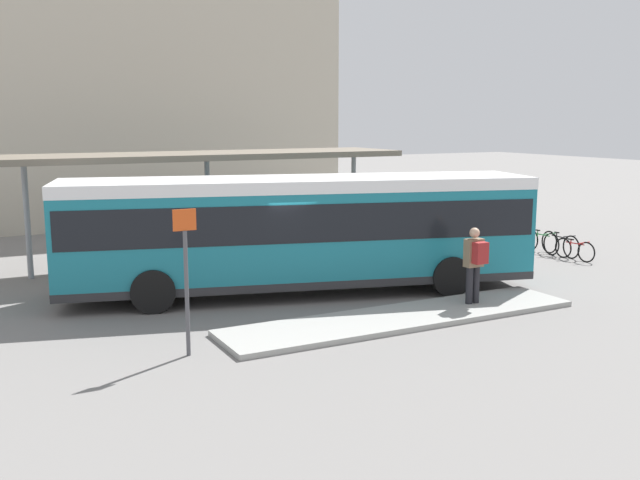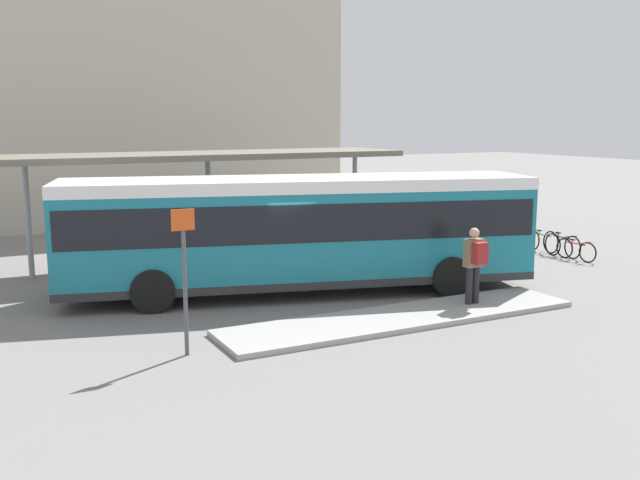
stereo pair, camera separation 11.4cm
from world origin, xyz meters
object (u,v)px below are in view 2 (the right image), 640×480
Objects in this scene: city_bus at (300,226)px; bicycle_black at (561,244)px; bicycle_red at (576,250)px; bicycle_green at (542,242)px; pedestrian_waiting at (475,261)px; potted_planter_near_shelter at (352,242)px; platform_sign at (185,275)px.

city_bus is 6.73× the size of bicycle_black.
bicycle_green reaches higher than bicycle_red.
pedestrian_waiting is at bearing -32.85° from city_bus.
bicycle_red is at bearing -23.47° from potted_planter_near_shelter.
platform_sign is at bearing -66.84° from bicycle_green.
pedestrian_waiting is at bearing -55.21° from bicycle_black.
platform_sign reaches higher than bicycle_red.
bicycle_black is 1.34× the size of potted_planter_near_shelter.
bicycle_green is (6.70, 4.61, -0.78)m from pedestrian_waiting.
bicycle_red is at bearing 14.36° from city_bus.
bicycle_red is 0.74m from bicycle_black.
pedestrian_waiting is 1.17× the size of bicycle_red.
pedestrian_waiting reaches higher than bicycle_black.
potted_planter_near_shelter is (-6.57, 1.39, 0.31)m from bicycle_green.
potted_planter_near_shelter is (0.13, 6.00, -0.47)m from pedestrian_waiting.
bicycle_black is 0.74m from bicycle_green.
bicycle_green is 1.31× the size of potted_planter_near_shelter.
pedestrian_waiting reaches higher than bicycle_red.
bicycle_black is at bearing 16.27° from platform_sign.
bicycle_green is at bearing -55.73° from pedestrian_waiting.
city_bus is at bearing -81.42° from bicycle_black.
pedestrian_waiting is 8.17m from bicycle_green.
pedestrian_waiting is 6.02m from potted_planter_near_shelter.
pedestrian_waiting reaches higher than potted_planter_near_shelter.
potted_planter_near_shelter is at bearing 40.75° from platform_sign.
pedestrian_waiting is (2.96, -3.30, -0.59)m from city_bus.
bicycle_red is at bearing 4.06° from bicycle_green.
bicycle_green is 14.57m from platform_sign.
potted_planter_near_shelter is at bearing -97.97° from bicycle_green.
platform_sign is at bearing 91.06° from pedestrian_waiting.
bicycle_green is at bearing -165.17° from bicycle_black.
bicycle_green is at bearing -11.95° from potted_planter_near_shelter.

